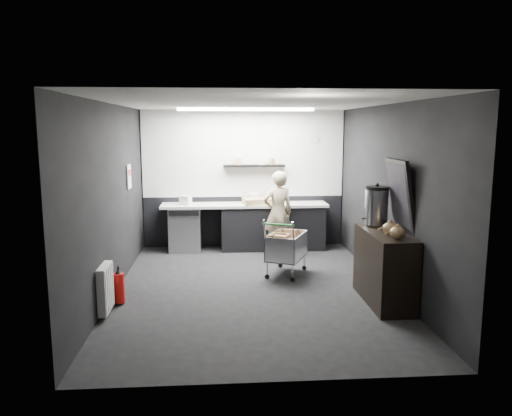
{
  "coord_description": "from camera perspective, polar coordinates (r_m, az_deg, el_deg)",
  "views": [
    {
      "loc": [
        -0.48,
        -7.09,
        2.38
      ],
      "look_at": [
        0.07,
        0.4,
        1.15
      ],
      "focal_mm": 35.0,
      "sensor_mm": 36.0,
      "label": 1
    }
  ],
  "objects": [
    {
      "name": "floating_shelf",
      "position": [
        9.76,
        -0.22,
        4.86
      ],
      "size": [
        1.2,
        0.22,
        0.04
      ],
      "primitive_type": "cube",
      "color": "black",
      "rests_on": "wall_back"
    },
    {
      "name": "wall_front",
      "position": [
        4.49,
        2.06,
        -3.93
      ],
      "size": [
        5.5,
        0.0,
        5.5
      ],
      "primitive_type": "plane",
      "rotation": [
        -1.57,
        0.0,
        0.0
      ],
      "color": "black",
      "rests_on": "floor"
    },
    {
      "name": "ceiling",
      "position": [
        7.12,
        -0.35,
        11.91
      ],
      "size": [
        5.5,
        5.5,
        0.0
      ],
      "primitive_type": "plane",
      "rotation": [
        3.14,
        0.0,
        0.0
      ],
      "color": "silver",
      "rests_on": "wall_back"
    },
    {
      "name": "person",
      "position": [
        9.26,
        2.52,
        -0.59
      ],
      "size": [
        0.64,
        0.49,
        1.57
      ],
      "primitive_type": "imported",
      "rotation": [
        0.0,
        0.0,
        3.35
      ],
      "color": "beige",
      "rests_on": "floor"
    },
    {
      "name": "wall_left",
      "position": [
        7.32,
        -16.16,
        0.88
      ],
      "size": [
        0.0,
        5.5,
        5.5
      ],
      "primitive_type": "plane",
      "rotation": [
        1.57,
        0.0,
        1.57
      ],
      "color": "black",
      "rests_on": "floor"
    },
    {
      "name": "floor",
      "position": [
        7.49,
        -0.33,
        -9.18
      ],
      "size": [
        5.5,
        5.5,
        0.0
      ],
      "primitive_type": "plane",
      "color": "black",
      "rests_on": "ground"
    },
    {
      "name": "fire_extinguisher",
      "position": [
        7.04,
        -15.41,
        -8.68
      ],
      "size": [
        0.15,
        0.15,
        0.5
      ],
      "color": "#BD0F0C",
      "rests_on": "floor"
    },
    {
      "name": "radiator",
      "position": [
        6.68,
        -16.84,
        -8.78
      ],
      "size": [
        0.1,
        0.5,
        0.6
      ],
      "primitive_type": "cube",
      "color": "silver",
      "rests_on": "wall_left"
    },
    {
      "name": "white_container",
      "position": [
        9.58,
        -8.06,
        0.88
      ],
      "size": [
        0.24,
        0.22,
        0.18
      ],
      "primitive_type": "cube",
      "rotation": [
        0.0,
        0.0,
        -0.42
      ],
      "color": "silver",
      "rests_on": "prep_counter"
    },
    {
      "name": "cardboard_box",
      "position": [
        9.6,
        0.26,
        0.8
      ],
      "size": [
        0.62,
        0.51,
        0.11
      ],
      "primitive_type": "cube",
      "rotation": [
        0.0,
        0.0,
        0.14
      ],
      "color": "tan",
      "rests_on": "prep_counter"
    },
    {
      "name": "ceiling_strip",
      "position": [
        8.96,
        -1.17,
        11.18
      ],
      "size": [
        2.4,
        0.2,
        0.04
      ],
      "primitive_type": "cube",
      "color": "white",
      "rests_on": "ceiling"
    },
    {
      "name": "sideboard",
      "position": [
        7.02,
        14.49,
        -5.51
      ],
      "size": [
        0.56,
        1.3,
        1.95
      ],
      "color": "black",
      "rests_on": "floor"
    },
    {
      "name": "shopping_cart",
      "position": [
        8.08,
        3.48,
        -4.6
      ],
      "size": [
        0.82,
        1.04,
        0.92
      ],
      "color": "silver",
      "rests_on": "floor"
    },
    {
      "name": "prep_counter",
      "position": [
        9.72,
        -0.51,
        -2.08
      ],
      "size": [
        3.2,
        0.61,
        0.9
      ],
      "color": "black",
      "rests_on": "floor"
    },
    {
      "name": "pink_tub",
      "position": [
        9.63,
        -0.24,
        1.09
      ],
      "size": [
        0.2,
        0.2,
        0.2
      ],
      "primitive_type": "cylinder",
      "color": "white",
      "rests_on": "prep_counter"
    },
    {
      "name": "dado_panel",
      "position": [
        10.01,
        -1.4,
        -1.5
      ],
      "size": [
        3.95,
        0.02,
        1.0
      ],
      "primitive_type": "cube",
      "color": "black",
      "rests_on": "wall_back"
    },
    {
      "name": "wall_right",
      "position": [
        7.58,
        14.91,
        1.21
      ],
      "size": [
        0.0,
        5.5,
        5.5
      ],
      "primitive_type": "plane",
      "rotation": [
        1.57,
        0.0,
        -1.57
      ],
      "color": "black",
      "rests_on": "floor"
    },
    {
      "name": "wall_back",
      "position": [
        9.91,
        -1.43,
        3.35
      ],
      "size": [
        5.5,
        0.0,
        5.5
      ],
      "primitive_type": "plane",
      "rotation": [
        1.57,
        0.0,
        0.0
      ],
      "color": "black",
      "rests_on": "floor"
    },
    {
      "name": "wall_clock",
      "position": [
        9.99,
        6.68,
        7.94
      ],
      "size": [
        0.2,
        0.03,
        0.2
      ],
      "primitive_type": "cylinder",
      "rotation": [
        1.57,
        0.0,
        0.0
      ],
      "color": "silver",
      "rests_on": "wall_back"
    },
    {
      "name": "poster_red_band",
      "position": [
        8.56,
        -14.3,
        3.94
      ],
      "size": [
        0.02,
        0.22,
        0.1
      ],
      "primitive_type": "cube",
      "color": "#B41622",
      "rests_on": "poster"
    },
    {
      "name": "kitchen_wall_panel",
      "position": [
        9.85,
        -1.44,
        6.24
      ],
      "size": [
        3.95,
        0.02,
        1.7
      ],
      "primitive_type": "cube",
      "color": "silver",
      "rests_on": "wall_back"
    },
    {
      "name": "poster",
      "position": [
        8.56,
        -14.32,
        3.48
      ],
      "size": [
        0.02,
        0.3,
        0.4
      ],
      "primitive_type": "cube",
      "color": "white",
      "rests_on": "wall_left"
    }
  ]
}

